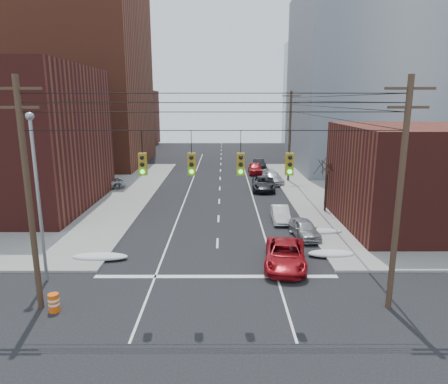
{
  "coord_description": "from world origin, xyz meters",
  "views": [
    {
      "loc": [
        0.43,
        -14.76,
        9.9
      ],
      "look_at": [
        0.47,
        15.18,
        3.0
      ],
      "focal_mm": 32.0,
      "sensor_mm": 36.0,
      "label": 1
    }
  ],
  "objects_px": {
    "parked_car_a": "(304,229)",
    "lot_car_c": "(25,199)",
    "red_pickup": "(285,255)",
    "parked_car_e": "(255,168)",
    "parked_car_d": "(273,178)",
    "parked_car_b": "(280,214)",
    "lot_car_b": "(104,182)",
    "parked_car_c": "(263,184)",
    "lot_car_a": "(51,205)",
    "parked_car_f": "(259,163)",
    "lot_car_d": "(62,181)",
    "construction_barrel": "(54,303)"
  },
  "relations": [
    {
      "from": "lot_car_d",
      "to": "parked_car_b",
      "type": "bearing_deg",
      "value": -117.0
    },
    {
      "from": "parked_car_e",
      "to": "lot_car_c",
      "type": "distance_m",
      "value": 28.92
    },
    {
      "from": "parked_car_f",
      "to": "lot_car_a",
      "type": "xyz_separation_m",
      "value": [
        -20.82,
        -25.46,
        0.21
      ]
    },
    {
      "from": "parked_car_b",
      "to": "lot_car_b",
      "type": "distance_m",
      "value": 21.95
    },
    {
      "from": "lot_car_b",
      "to": "lot_car_c",
      "type": "bearing_deg",
      "value": 125.14
    },
    {
      "from": "red_pickup",
      "to": "parked_car_b",
      "type": "bearing_deg",
      "value": 91.67
    },
    {
      "from": "lot_car_b",
      "to": "parked_car_f",
      "type": "bearing_deg",
      "value": -69.1
    },
    {
      "from": "lot_car_b",
      "to": "lot_car_d",
      "type": "relative_size",
      "value": 1.09
    },
    {
      "from": "lot_car_c",
      "to": "red_pickup",
      "type": "bearing_deg",
      "value": -98.43
    },
    {
      "from": "parked_car_a",
      "to": "parked_car_e",
      "type": "bearing_deg",
      "value": 86.48
    },
    {
      "from": "red_pickup",
      "to": "lot_car_c",
      "type": "relative_size",
      "value": 1.25
    },
    {
      "from": "parked_car_c",
      "to": "lot_car_a",
      "type": "distance_m",
      "value": 22.05
    },
    {
      "from": "parked_car_e",
      "to": "lot_car_a",
      "type": "xyz_separation_m",
      "value": [
        -19.74,
        -19.73,
        0.04
      ]
    },
    {
      "from": "red_pickup",
      "to": "lot_car_b",
      "type": "xyz_separation_m",
      "value": [
        -17.3,
        21.35,
        0.11
      ]
    },
    {
      "from": "parked_car_e",
      "to": "parked_car_c",
      "type": "bearing_deg",
      "value": -88.15
    },
    {
      "from": "parked_car_d",
      "to": "lot_car_a",
      "type": "relative_size",
      "value": 1.21
    },
    {
      "from": "parked_car_a",
      "to": "lot_car_c",
      "type": "height_order",
      "value": "lot_car_c"
    },
    {
      "from": "parked_car_d",
      "to": "parked_car_f",
      "type": "height_order",
      "value": "parked_car_d"
    },
    {
      "from": "lot_car_a",
      "to": "lot_car_b",
      "type": "relative_size",
      "value": 0.82
    },
    {
      "from": "lot_car_a",
      "to": "lot_car_b",
      "type": "distance_m",
      "value": 9.92
    },
    {
      "from": "parked_car_d",
      "to": "parked_car_f",
      "type": "relative_size",
      "value": 1.33
    },
    {
      "from": "lot_car_d",
      "to": "parked_car_e",
      "type": "bearing_deg",
      "value": -65.62
    },
    {
      "from": "parked_car_b",
      "to": "parked_car_f",
      "type": "bearing_deg",
      "value": 90.58
    },
    {
      "from": "lot_car_a",
      "to": "parked_car_d",
      "type": "bearing_deg",
      "value": -39.55
    },
    {
      "from": "lot_car_a",
      "to": "red_pickup",
      "type": "bearing_deg",
      "value": -102.54
    },
    {
      "from": "parked_car_d",
      "to": "parked_car_e",
      "type": "bearing_deg",
      "value": 95.87
    },
    {
      "from": "parked_car_d",
      "to": "lot_car_d",
      "type": "distance_m",
      "value": 24.52
    },
    {
      "from": "parked_car_b",
      "to": "parked_car_d",
      "type": "relative_size",
      "value": 0.79
    },
    {
      "from": "red_pickup",
      "to": "construction_barrel",
      "type": "distance_m",
      "value": 13.04
    },
    {
      "from": "parked_car_e",
      "to": "lot_car_a",
      "type": "height_order",
      "value": "parked_car_e"
    },
    {
      "from": "lot_car_c",
      "to": "lot_car_b",
      "type": "bearing_deg",
      "value": -12.68
    },
    {
      "from": "lot_car_b",
      "to": "parked_car_a",
      "type": "bearing_deg",
      "value": -148.29
    },
    {
      "from": "parked_car_b",
      "to": "parked_car_d",
      "type": "height_order",
      "value": "parked_car_d"
    },
    {
      "from": "parked_car_a",
      "to": "parked_car_e",
      "type": "relative_size",
      "value": 0.87
    },
    {
      "from": "red_pickup",
      "to": "parked_car_e",
      "type": "distance_m",
      "value": 31.33
    },
    {
      "from": "parked_car_b",
      "to": "construction_barrel",
      "type": "xyz_separation_m",
      "value": [
        -12.87,
        -14.61,
        -0.17
      ]
    },
    {
      "from": "lot_car_a",
      "to": "parked_car_f",
      "type": "bearing_deg",
      "value": -20.59
    },
    {
      "from": "red_pickup",
      "to": "lot_car_d",
      "type": "bearing_deg",
      "value": 143.57
    },
    {
      "from": "parked_car_a",
      "to": "lot_car_b",
      "type": "bearing_deg",
      "value": 133.39
    },
    {
      "from": "lot_car_a",
      "to": "construction_barrel",
      "type": "distance_m",
      "value": 18.47
    },
    {
      "from": "lot_car_a",
      "to": "lot_car_c",
      "type": "bearing_deg",
      "value": 73.2
    },
    {
      "from": "lot_car_a",
      "to": "lot_car_b",
      "type": "height_order",
      "value": "lot_car_b"
    },
    {
      "from": "lot_car_b",
      "to": "parked_car_b",
      "type": "bearing_deg",
      "value": -142.23
    },
    {
      "from": "parked_car_e",
      "to": "parked_car_f",
      "type": "height_order",
      "value": "parked_car_e"
    },
    {
      "from": "parked_car_c",
      "to": "lot_car_b",
      "type": "relative_size",
      "value": 1.08
    },
    {
      "from": "red_pickup",
      "to": "parked_car_f",
      "type": "xyz_separation_m",
      "value": [
        1.69,
        37.06,
        -0.13
      ]
    },
    {
      "from": "parked_car_b",
      "to": "lot_car_b",
      "type": "height_order",
      "value": "lot_car_b"
    },
    {
      "from": "parked_car_b",
      "to": "lot_car_a",
      "type": "height_order",
      "value": "lot_car_a"
    },
    {
      "from": "parked_car_b",
      "to": "lot_car_d",
      "type": "bearing_deg",
      "value": 153.93
    },
    {
      "from": "parked_car_a",
      "to": "parked_car_b",
      "type": "height_order",
      "value": "parked_car_a"
    }
  ]
}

